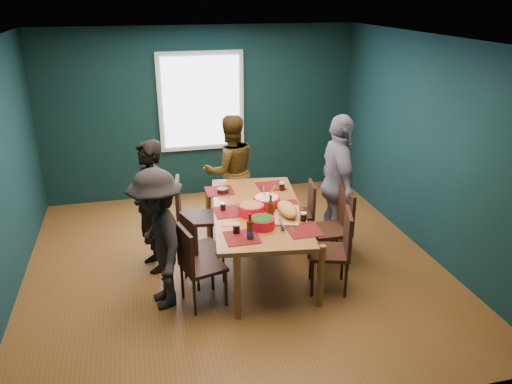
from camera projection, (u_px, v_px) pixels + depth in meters
room at (228, 154)px, 5.92m from camera, size 5.01×5.01×2.71m
dining_table at (258, 215)px, 5.91m from camera, size 1.31×2.19×0.78m
chair_left_far at (188, 211)px, 6.29m from camera, size 0.51×0.51×1.01m
chair_left_mid at (197, 244)px, 5.67m from camera, size 0.49×0.49×0.85m
chair_left_near at (195, 260)px, 5.24m from camera, size 0.51×0.51×0.93m
chair_right_far at (304, 208)px, 6.62m from camera, size 0.44×0.44×0.84m
chair_right_mid at (337, 222)px, 6.05m from camera, size 0.44×0.44×0.97m
chair_right_near at (338, 245)px, 5.53m from camera, size 0.54×0.54×0.95m
person_far_left at (151, 207)px, 5.87m from camera, size 0.53×0.67×1.62m
person_back at (231, 171)px, 7.04m from camera, size 0.84×0.68×1.61m
person_right at (338, 184)px, 6.33m from camera, size 0.54×1.09×1.79m
person_near_left at (158, 240)px, 5.18m from camera, size 0.72×1.07×1.54m
bowl_salad at (251, 209)px, 5.71m from camera, size 0.30×0.30×0.12m
bowl_dumpling at (267, 201)px, 5.91m from camera, size 0.32×0.32×0.29m
bowl_herbs at (262, 222)px, 5.39m from camera, size 0.27×0.27×0.12m
cutting_board at (287, 211)px, 5.67m from camera, size 0.44×0.71×0.15m
small_bowl at (223, 190)px, 6.34m from camera, size 0.15×0.15×0.06m
beer_bottle_a at (250, 230)px, 5.14m from camera, size 0.08×0.08×0.29m
beer_bottle_b at (270, 210)px, 5.58m from camera, size 0.07×0.07×0.29m
cola_glass_a at (236, 228)px, 5.27m from camera, size 0.08×0.08×0.11m
cola_glass_b at (303, 216)px, 5.56m from camera, size 0.07×0.07×0.10m
cola_glass_c at (282, 186)px, 6.41m from camera, size 0.08×0.08×0.11m
cola_glass_d at (223, 206)px, 5.83m from camera, size 0.07×0.07×0.09m
napkin_a at (287, 205)px, 5.99m from camera, size 0.14×0.14×0.00m
napkin_b at (229, 223)px, 5.51m from camera, size 0.19×0.19×0.00m
napkin_c at (310, 233)px, 5.30m from camera, size 0.22×0.22×0.00m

